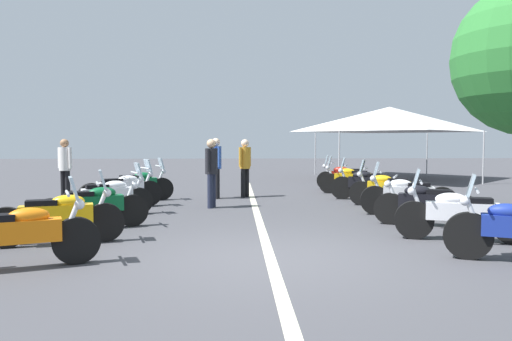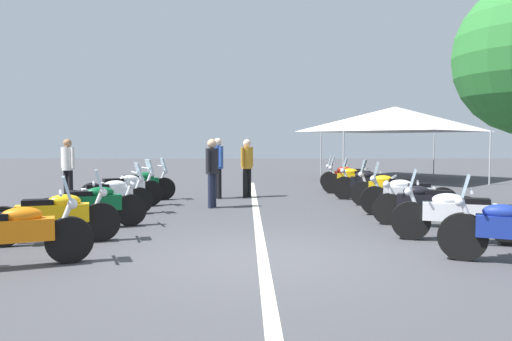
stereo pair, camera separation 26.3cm
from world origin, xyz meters
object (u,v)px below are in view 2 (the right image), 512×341
Objects in this scene: motorcycle_left_row_4 at (123,189)px; bystander_2 at (68,164)px; motorcycle_left_row_3 at (109,195)px; bystander_0 at (218,163)px; motorcycle_left_row_2 at (92,205)px; motorcycle_right_row_1 at (457,214)px; bystander_4 at (247,163)px; motorcycle_left_row_1 at (55,215)px; motorcycle_right_row_6 at (355,179)px; motorcycle_left_row_0 at (10,233)px; motorcycle_right_row_4 at (389,189)px; motorcycle_right_row_7 at (349,177)px; motorcycle_left_row_5 at (140,184)px; motorcycle_right_row_2 at (425,204)px; bystander_1 at (212,167)px; event_tent at (395,119)px; motorcycle_right_row_5 at (369,184)px; motorcycle_right_row_3 at (407,195)px.

bystander_2 is (1.46, 1.91, 0.56)m from motorcycle_left_row_4.
bystander_0 reaches higher than motorcycle_left_row_3.
motorcycle_left_row_2 is 1.15× the size of bystander_2.
motorcycle_left_row_3 reaches higher than motorcycle_left_row_2.
motorcycle_right_row_1 is 1.22× the size of bystander_4.
motorcycle_left_row_1 is 1.04× the size of motorcycle_left_row_2.
bystander_2 reaches higher than motorcycle_left_row_2.
motorcycle_right_row_1 is 1.02× the size of motorcycle_right_row_6.
motorcycle_left_row_0 is 1.07× the size of motorcycle_right_row_4.
motorcycle_right_row_7 is at bearing 140.15° from bystander_2.
motorcycle_left_row_3 is 1.08× the size of bystander_0.
motorcycle_left_row_5 is 8.77m from motorcycle_right_row_1.
motorcycle_right_row_2 is at bearing 3.11° from motorcycle_left_row_0.
bystander_2 is (-0.47, 4.21, -0.02)m from bystander_0.
motorcycle_left_row_1 is at bearing 82.70° from bystander_1.
motorcycle_right_row_7 is at bearing 3.11° from motorcycle_left_row_4.
motorcycle_left_row_4 reaches higher than motorcycle_left_row_5.
bystander_4 is (0.86, -3.04, 0.56)m from motorcycle_left_row_5.
motorcycle_right_row_7 is 0.32× the size of event_tent.
motorcycle_left_row_0 is 1.20× the size of bystander_1.
motorcycle_left_row_2 is 0.94× the size of motorcycle_right_row_1.
motorcycle_right_row_1 reaches higher than motorcycle_right_row_6.
motorcycle_right_row_5 reaches higher than motorcycle_right_row_4.
bystander_0 is (-2.38, 4.37, 0.59)m from motorcycle_right_row_7.
motorcycle_right_row_4 is at bearing 111.48° from motorcycle_right_row_6.
motorcycle_left_row_4 is at bearing 42.09° from motorcycle_right_row_6.
motorcycle_left_row_3 is at bearing 55.46° from motorcycle_right_row_7.
motorcycle_right_row_4 is 1.12× the size of bystander_4.
motorcycle_left_row_1 reaches higher than motorcycle_left_row_3.
bystander_0 is 0.92m from bystander_4.
motorcycle_left_row_3 is at bearing 11.34° from motorcycle_right_row_3.
motorcycle_left_row_2 is 1.15× the size of bystander_4.
motorcycle_right_row_6 is at bearing 101.38° from motorcycle_right_row_7.
bystander_1 reaches higher than motorcycle_left_row_1.
motorcycle_right_row_3 is 11.27m from event_tent.
bystander_2 is (5.88, 1.89, 0.56)m from motorcycle_left_row_1.
bystander_2 reaches higher than motorcycle_right_row_5.
motorcycle_left_row_2 is at bearing 63.36° from motorcycle_right_row_7.
event_tent is (4.80, -3.04, 2.18)m from motorcycle_right_row_7.
motorcycle_left_row_0 is 7.32m from motorcycle_right_row_2.
motorcycle_right_row_3 is (-1.54, -6.77, 0.00)m from motorcycle_left_row_4.
motorcycle_right_row_3 reaches higher than motorcycle_left_row_0.
event_tent is (9.10, -2.90, 2.18)m from motorcycle_right_row_4.
motorcycle_right_row_4 is 1.09× the size of bystander_0.
motorcycle_left_row_4 is at bearing 69.39° from motorcycle_left_row_2.
motorcycle_right_row_5 is at bearing 26.78° from motorcycle_left_row_0.
bystander_1 is 1.00× the size of bystander_2.
bystander_2 is (0.05, 8.57, 0.56)m from motorcycle_right_row_5.
motorcycle_left_row_5 is 12.50m from event_tent.
motorcycle_right_row_1 is 7.75m from bystander_0.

